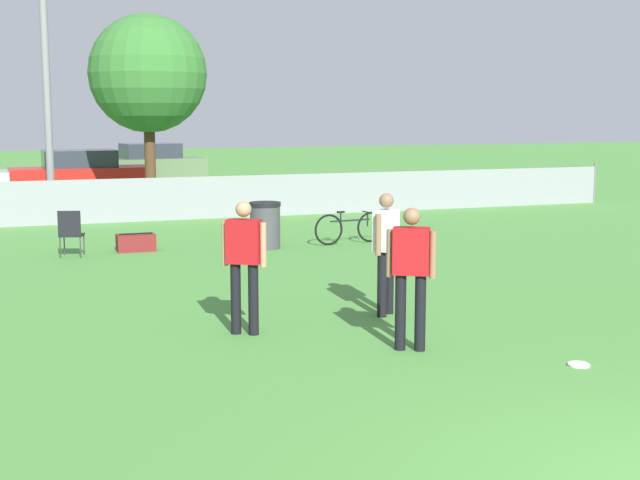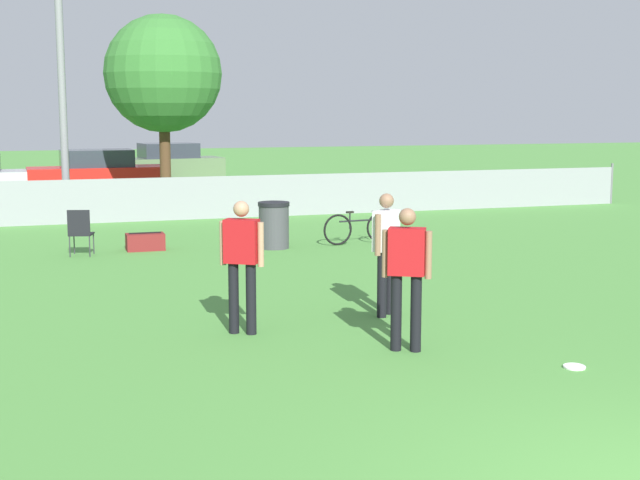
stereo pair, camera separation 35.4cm
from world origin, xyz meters
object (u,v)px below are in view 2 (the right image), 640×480
(trash_bin, at_px, (274,225))
(gear_bag_sideline, at_px, (145,242))
(folding_chair_sideline, at_px, (80,230))
(player_receiver_white, at_px, (386,245))
(frisbee_disc, at_px, (574,367))
(parked_car_olive, at_px, (169,164))
(tree_near_pole, at_px, (163,74))
(player_defender_red, at_px, (407,269))
(parked_car_red, at_px, (97,174))
(bicycle_sideline, at_px, (359,228))
(light_pole, at_px, (59,23))
(player_thrower_red, at_px, (242,257))

(trash_bin, bearing_deg, gear_bag_sideline, 167.94)
(folding_chair_sideline, distance_m, trash_bin, 3.82)
(player_receiver_white, relative_size, frisbee_disc, 6.85)
(frisbee_disc, distance_m, parked_car_olive, 26.45)
(tree_near_pole, height_order, player_defender_red, tree_near_pole)
(player_defender_red, height_order, trash_bin, player_defender_red)
(player_receiver_white, bearing_deg, player_defender_red, -145.79)
(player_receiver_white, relative_size, parked_car_olive, 0.40)
(folding_chair_sideline, bearing_deg, parked_car_red, -80.43)
(gear_bag_sideline, bearing_deg, trash_bin, -12.06)
(folding_chair_sideline, distance_m, parked_car_olive, 17.51)
(player_receiver_white, xyz_separation_m, frisbee_disc, (1.02, -2.97, -0.97))
(folding_chair_sideline, relative_size, parked_car_red, 0.20)
(frisbee_disc, distance_m, bicycle_sideline, 9.35)
(light_pole, bearing_deg, bicycle_sideline, -51.63)
(parked_car_red, bearing_deg, gear_bag_sideline, -91.31)
(player_defender_red, height_order, parked_car_red, player_defender_red)
(folding_chair_sideline, relative_size, parked_car_olive, 0.22)
(tree_near_pole, xyz_separation_m, frisbee_disc, (1.80, -18.21, -3.81))
(player_defender_red, bearing_deg, frisbee_disc, -9.55)
(light_pole, height_order, player_defender_red, light_pole)
(tree_near_pole, height_order, folding_chair_sideline, tree_near_pole)
(player_thrower_red, bearing_deg, tree_near_pole, 117.63)
(player_receiver_white, distance_m, trash_bin, 6.32)
(parked_car_red, bearing_deg, bicycle_sideline, -72.11)
(tree_near_pole, bearing_deg, folding_chair_sideline, -108.44)
(player_receiver_white, xyz_separation_m, player_thrower_red, (-2.10, -0.36, 0.00))
(light_pole, height_order, trash_bin, light_pole)
(bicycle_sideline, xyz_separation_m, trash_bin, (-1.87, -0.02, 0.14))
(trash_bin, bearing_deg, parked_car_olive, 88.59)
(tree_near_pole, height_order, player_receiver_white, tree_near_pole)
(light_pole, relative_size, gear_bag_sideline, 11.35)
(bicycle_sideline, bearing_deg, trash_bin, 173.90)
(parked_car_olive, bearing_deg, folding_chair_sideline, -111.51)
(player_thrower_red, relative_size, folding_chair_sideline, 1.85)
(player_defender_red, bearing_deg, tree_near_pole, 120.98)
(player_thrower_red, bearing_deg, folding_chair_sideline, 135.68)
(frisbee_disc, relative_size, bicycle_sideline, 0.15)
(folding_chair_sideline, bearing_deg, bicycle_sideline, -166.38)
(bicycle_sideline, bearing_deg, folding_chair_sideline, 171.67)
(player_defender_red, distance_m, frisbee_disc, 2.15)
(player_receiver_white, relative_size, trash_bin, 1.78)
(parked_car_olive, bearing_deg, trash_bin, -98.92)
(tree_near_pole, relative_size, player_receiver_white, 3.28)
(tree_near_pole, distance_m, parked_car_red, 5.12)
(player_thrower_red, relative_size, frisbee_disc, 6.85)
(player_receiver_white, bearing_deg, parked_car_red, 56.34)
(trash_bin, bearing_deg, bicycle_sideline, 0.69)
(player_thrower_red, height_order, trash_bin, player_thrower_red)
(frisbee_disc, bearing_deg, parked_car_red, 99.09)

